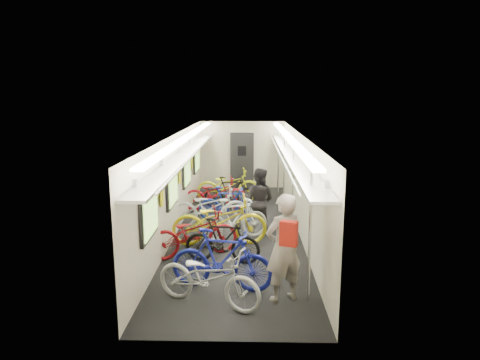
{
  "coord_description": "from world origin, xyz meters",
  "views": [
    {
      "loc": [
        0.3,
        -10.3,
        3.32
      ],
      "look_at": [
        0.03,
        0.57,
        1.15
      ],
      "focal_mm": 32.0,
      "sensor_mm": 36.0,
      "label": 1
    }
  ],
  "objects_px": {
    "bicycle_1": "(221,260)",
    "backpack": "(289,233)",
    "passenger_near": "(284,248)",
    "bicycle_0": "(209,277)",
    "passenger_mid": "(259,200)"
  },
  "relations": [
    {
      "from": "bicycle_1",
      "to": "backpack",
      "type": "xyz_separation_m",
      "value": [
        1.07,
        -0.78,
        0.74
      ]
    },
    {
      "from": "passenger_near",
      "to": "backpack",
      "type": "relative_size",
      "value": 4.73
    },
    {
      "from": "passenger_near",
      "to": "bicycle_0",
      "type": "bearing_deg",
      "value": -17.35
    },
    {
      "from": "bicycle_1",
      "to": "passenger_near",
      "type": "xyz_separation_m",
      "value": [
        1.03,
        -0.37,
        0.36
      ]
    },
    {
      "from": "passenger_mid",
      "to": "backpack",
      "type": "bearing_deg",
      "value": 117.38
    },
    {
      "from": "bicycle_1",
      "to": "passenger_mid",
      "type": "xyz_separation_m",
      "value": [
        0.7,
        3.2,
        0.26
      ]
    },
    {
      "from": "passenger_near",
      "to": "backpack",
      "type": "distance_m",
      "value": 0.56
    },
    {
      "from": "passenger_near",
      "to": "passenger_mid",
      "type": "bearing_deg",
      "value": -112.34
    },
    {
      "from": "passenger_near",
      "to": "backpack",
      "type": "bearing_deg",
      "value": 68.02
    },
    {
      "from": "passenger_mid",
      "to": "bicycle_0",
      "type": "bearing_deg",
      "value": 99.19
    },
    {
      "from": "bicycle_0",
      "to": "passenger_mid",
      "type": "height_order",
      "value": "passenger_mid"
    },
    {
      "from": "bicycle_0",
      "to": "passenger_near",
      "type": "height_order",
      "value": "passenger_near"
    },
    {
      "from": "bicycle_1",
      "to": "passenger_near",
      "type": "bearing_deg",
      "value": -98.27
    },
    {
      "from": "passenger_near",
      "to": "passenger_mid",
      "type": "relative_size",
      "value": 1.13
    },
    {
      "from": "bicycle_1",
      "to": "passenger_near",
      "type": "relative_size",
      "value": 1.0
    }
  ]
}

